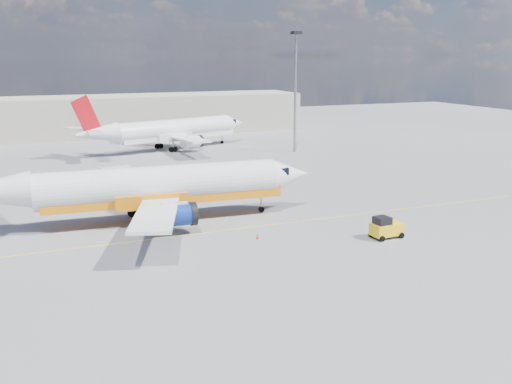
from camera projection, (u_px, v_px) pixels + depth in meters
name	position (u px, v px, depth m)	size (l,w,h in m)	color
ground	(241.00, 239.00, 51.44)	(240.00, 240.00, 0.00)	slate
taxi_line	(229.00, 230.00, 54.14)	(70.00, 0.15, 0.01)	yellow
terminal_main	(136.00, 115.00, 119.81)	(70.00, 14.00, 8.00)	#BEB5A3
main_jet	(148.00, 187.00, 55.77)	(35.59, 28.11, 10.79)	white
second_jet	(170.00, 131.00, 99.26)	(33.59, 25.57, 10.17)	white
gse_tug	(386.00, 228.00, 51.59)	(2.95, 1.93, 2.03)	black
traffic_cone	(257.00, 237.00, 51.28)	(0.39, 0.39, 0.54)	white
floodlight_mast	(295.00, 81.00, 95.23)	(1.46, 1.46, 20.00)	gray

